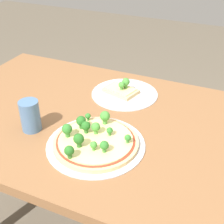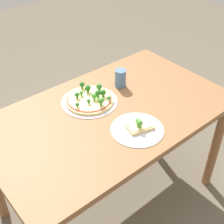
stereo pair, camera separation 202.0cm
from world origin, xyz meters
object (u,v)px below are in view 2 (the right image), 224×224
at_px(pizza_tray_whole, 90,99).
at_px(pizza_tray_slice, 138,128).
at_px(drinking_cup, 120,78).
at_px(dining_table, 110,125).

distance_m(pizza_tray_whole, pizza_tray_slice, 0.36).
bearing_deg(pizza_tray_slice, pizza_tray_whole, 97.26).
height_order(pizza_tray_whole, drinking_cup, drinking_cup).
xyz_separation_m(dining_table, pizza_tray_whole, (-0.03, 0.15, 0.11)).
distance_m(dining_table, drinking_cup, 0.31).
distance_m(pizza_tray_whole, drinking_cup, 0.25).
relative_size(pizza_tray_slice, drinking_cup, 2.48).
bearing_deg(pizza_tray_whole, dining_table, -79.45).
bearing_deg(drinking_cup, pizza_tray_whole, -177.57).
distance_m(pizza_tray_slice, drinking_cup, 0.42).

